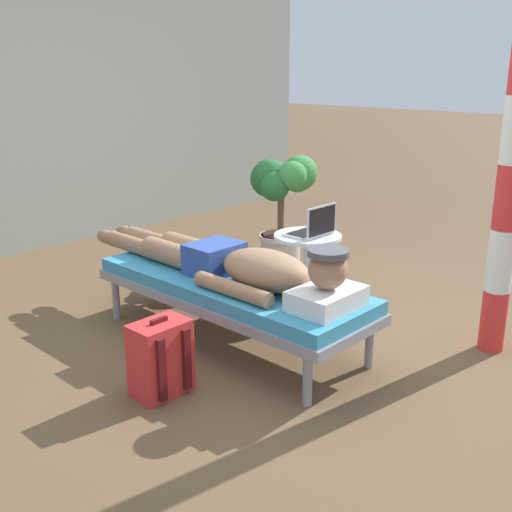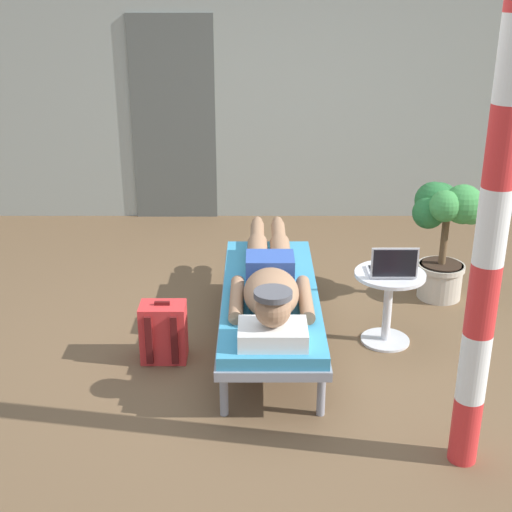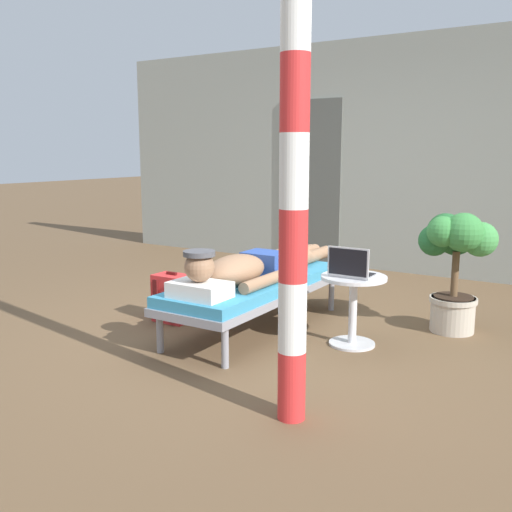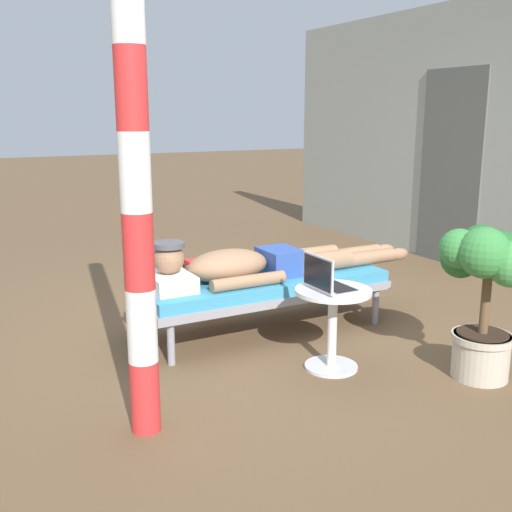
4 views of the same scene
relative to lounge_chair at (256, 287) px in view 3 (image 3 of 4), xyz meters
The scene contains 10 objects.
ground_plane 0.36m from the lounge_chair, 38.74° to the right, with size 40.00×40.00×0.00m, color brown.
house_wall_back 3.04m from the lounge_chair, 90.00° to the left, with size 7.60×0.20×2.70m, color #999E93.
house_door_panel 2.99m from the lounge_chair, 108.51° to the left, with size 0.84×0.03×2.04m, color #545651.
lounge_chair is the anchor object (origin of this frame).
person_reclining 0.18m from the lounge_chair, 90.00° to the right, with size 0.53×2.17×0.33m.
side_table 0.81m from the lounge_chair, ahead, with size 0.48×0.48×0.52m.
laptop 0.85m from the lounge_chair, ahead, with size 0.31×0.24×0.23m.
backpack 0.75m from the lounge_chair, 165.26° to the right, with size 0.30×0.26×0.42m.
potted_plant 1.58m from the lounge_chair, 29.43° to the left, with size 0.59×0.56×0.97m.
porch_post 1.87m from the lounge_chair, 51.02° to the right, with size 0.15×0.15×2.64m.
Camera 3 is at (2.30, -3.74, 1.42)m, focal length 40.61 mm.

